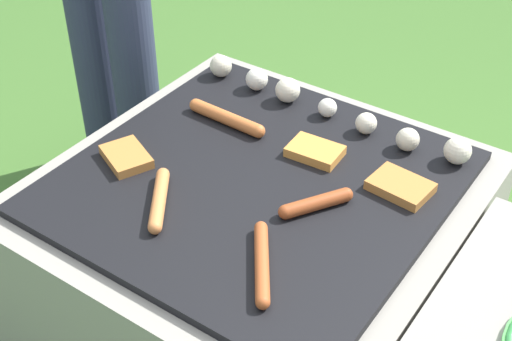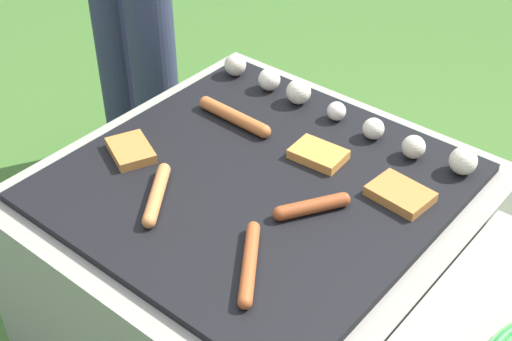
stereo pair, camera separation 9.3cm
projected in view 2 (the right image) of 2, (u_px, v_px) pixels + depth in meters
The scene contains 10 objects.
ground_plane at pixel (256, 330), 1.67m from camera, with size 14.00×14.00×0.00m, color #3D6628.
grill at pixel (256, 262), 1.54m from camera, with size 0.80×0.80×0.45m.
sausage_front_center at pixel (234, 117), 1.55m from camera, with size 0.20×0.03×0.03m.
sausage_front_left at pixel (312, 206), 1.31m from camera, with size 0.09×0.13×0.03m.
sausage_back_left at pixel (157, 194), 1.34m from camera, with size 0.12×0.15×0.03m.
sausage_back_right at pixel (249, 263), 1.20m from camera, with size 0.13×0.17×0.02m.
bread_slice_left at pixel (131, 150), 1.46m from camera, with size 0.13×0.11×0.02m.
bread_slice_center at pixel (400, 194), 1.35m from camera, with size 0.12×0.09×0.02m.
bread_slice_right at pixel (318, 154), 1.45m from camera, with size 0.11×0.08×0.02m.
mushroom_row at pixel (334, 108), 1.56m from camera, with size 0.66×0.08×0.06m.
Camera 2 is at (0.70, -0.85, 1.31)m, focal length 50.00 mm.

